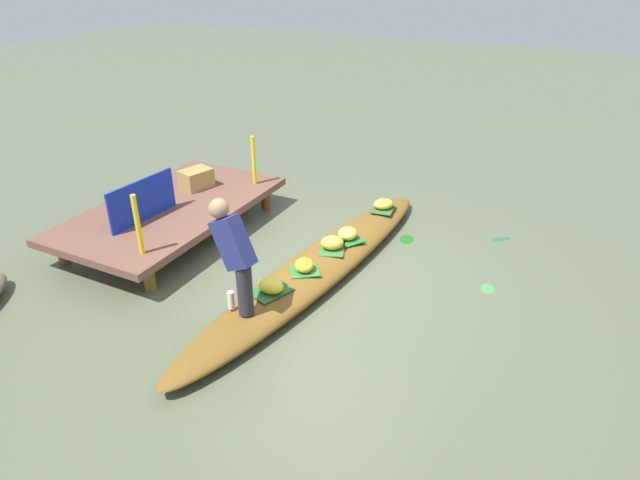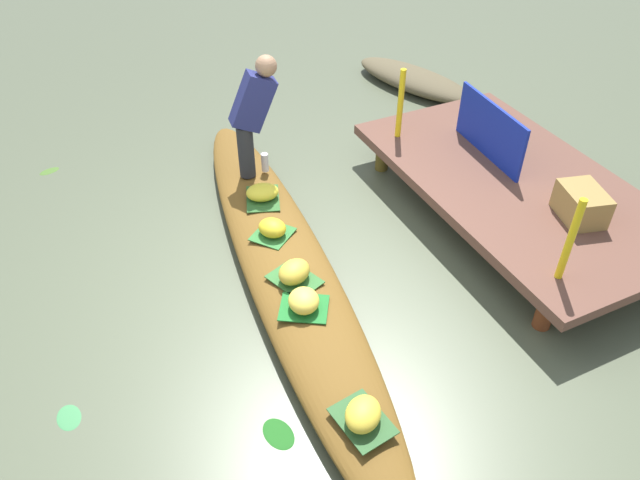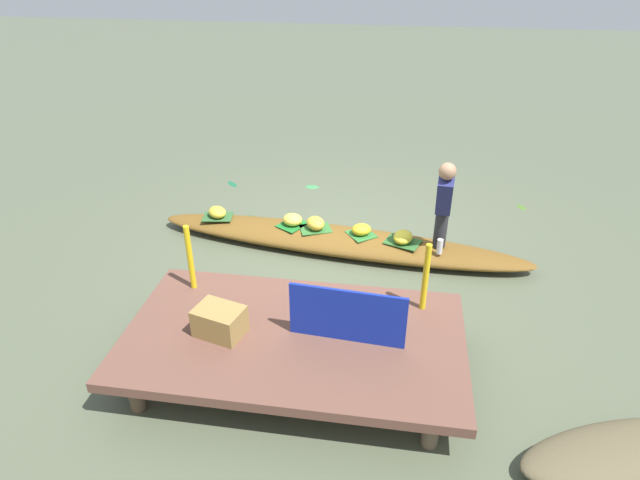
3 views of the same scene
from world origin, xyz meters
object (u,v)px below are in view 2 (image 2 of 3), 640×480
object	(u,v)px
moored_boat	(414,80)
banana_bunch_3	(294,272)
market_banner	(490,130)
produce_crate	(581,204)
banana_bunch_4	(272,228)
vendor_person	(253,111)
banana_bunch_0	(363,414)
vendor_boat	(286,266)
banana_bunch_1	(262,192)
banana_bunch_2	(304,301)
water_bottle	(265,162)

from	to	relation	value
moored_boat	banana_bunch_3	bearing A→B (deg)	-64.89
market_banner	produce_crate	xyz separation A→B (m)	(1.18, 0.09, -0.14)
banana_bunch_4	vendor_person	bearing A→B (deg)	166.52
banana_bunch_4	banana_bunch_0	bearing A→B (deg)	-5.57
vendor_boat	market_banner	distance (m)	2.43
banana_bunch_0	moored_boat	bearing A→B (deg)	144.05
banana_bunch_1	banana_bunch_2	xyz separation A→B (m)	(1.49, -0.24, 0.01)
banana_bunch_3	vendor_boat	bearing A→B (deg)	170.58
banana_bunch_0	water_bottle	world-z (taller)	water_bottle
banana_bunch_1	banana_bunch_2	size ratio (longest dim) A/B	1.16
banana_bunch_3	banana_bunch_4	xyz separation A→B (m)	(-0.62, 0.06, -0.01)
banana_bunch_4	vendor_person	world-z (taller)	vendor_person
moored_boat	banana_bunch_0	world-z (taller)	banana_bunch_0
moored_boat	banana_bunch_2	size ratio (longest dim) A/B	6.86
vendor_person	vendor_boat	bearing A→B (deg)	-10.72
banana_bunch_4	produce_crate	world-z (taller)	produce_crate
produce_crate	water_bottle	bearing A→B (deg)	-135.37
market_banner	banana_bunch_2	bearing A→B (deg)	-63.40
market_banner	vendor_person	bearing A→B (deg)	-109.53
vendor_boat	water_bottle	size ratio (longest dim) A/B	26.04
vendor_boat	water_bottle	xyz separation A→B (m)	(-1.30, 0.33, 0.22)
moored_boat	market_banner	distance (m)	2.49
vendor_person	produce_crate	distance (m)	3.06
banana_bunch_1	banana_bunch_3	size ratio (longest dim) A/B	1.07
banana_bunch_2	banana_bunch_3	xyz separation A→B (m)	(-0.32, 0.06, 0.00)
banana_bunch_1	banana_bunch_4	distance (m)	0.56
water_bottle	market_banner	xyz separation A→B (m)	(0.94, 2.01, 0.35)
banana_bunch_0	produce_crate	size ratio (longest dim) A/B	0.66
vendor_boat	produce_crate	size ratio (longest dim) A/B	11.49
banana_bunch_4	market_banner	distance (m)	2.36
banana_bunch_3	market_banner	distance (m)	2.51
banana_bunch_4	vendor_person	distance (m)	1.19
banana_bunch_2	banana_bunch_4	distance (m)	0.95
banana_bunch_4	water_bottle	xyz separation A→B (m)	(-1.00, 0.32, 0.02)
vendor_boat	banana_bunch_3	distance (m)	0.38
moored_boat	market_banner	size ratio (longest dim) A/B	1.70
banana_bunch_1	market_banner	distance (m)	2.29
banana_bunch_3	water_bottle	bearing A→B (deg)	166.60
banana_bunch_2	produce_crate	world-z (taller)	produce_crate
banana_bunch_4	produce_crate	size ratio (longest dim) A/B	0.59
banana_bunch_0	banana_bunch_1	distance (m)	2.59
banana_bunch_2	banana_bunch_4	xyz separation A→B (m)	(-0.94, 0.12, -0.01)
banana_bunch_1	water_bottle	size ratio (longest dim) A/B	1.59
banana_bunch_2	produce_crate	distance (m)	2.56
produce_crate	vendor_person	bearing A→B (deg)	-134.07
banana_bunch_1	banana_bunch_3	world-z (taller)	banana_bunch_3
banana_bunch_3	banana_bunch_4	bearing A→B (deg)	174.46
moored_boat	banana_bunch_2	xyz separation A→B (m)	(3.33, -3.12, 0.21)
moored_boat	banana_bunch_4	bearing A→B (deg)	-70.88
banana_bunch_3	vendor_person	world-z (taller)	vendor_person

